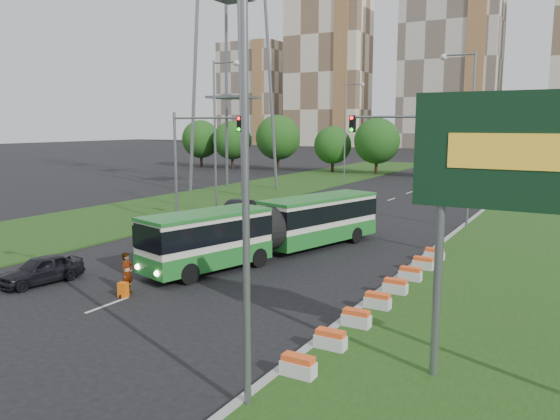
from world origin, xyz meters
The scene contains 18 objects.
ground centered at (0.00, 0.00, 0.00)m, with size 360.00×360.00×0.00m, color black.
median_kerb centered at (6.05, 8.00, 0.09)m, with size 0.30×60.00×0.18m, color #989898.
left_verge centered at (-18.00, 25.00, 0.05)m, with size 12.00×110.00×0.10m, color #1E4413.
lane_markings centered at (-3.00, 20.00, 0.00)m, with size 0.20×100.00×0.01m, color beige, non-canonical shape.
flower_planters centered at (6.70, -0.30, 0.45)m, with size 1.10×15.90×0.60m, color silver, non-canonical shape.
billboard centered at (12.25, -6.00, 6.16)m, with size 6.00×0.37×8.00m.
traffic_mast_median centered at (4.78, 10.00, 5.35)m, with size 5.76×0.32×8.00m.
traffic_mast_left centered at (-10.38, 9.00, 5.35)m, with size 5.76×0.32×8.00m.
street_lamps centered at (-3.00, 10.00, 6.00)m, with size 36.00×60.00×12.00m, color slate, non-canonical shape.
tree_line centered at (10.00, 55.00, 4.50)m, with size 120.00×8.00×9.00m, color #1D4C14, non-canonical shape.
apartment_tower_west centered at (-65.00, 150.00, 24.00)m, with size 26.00×15.00×48.00m, color beige.
apartment_tower_cwest centered at (-25.00, 150.00, 26.00)m, with size 28.00×15.00×52.00m, color beige.
midrise_west centered at (-95.00, 150.00, 18.00)m, with size 22.00×14.00×36.00m, color beige.
articulated_bus centered at (-1.52, 4.41, 1.58)m, with size 2.44×15.68×2.58m.
car_left_near centered at (-7.94, -5.28, 0.64)m, with size 1.51×3.76×1.28m, color black.
car_left_far centered at (-9.78, 13.38, 0.72)m, with size 1.53×4.39×1.45m, color black.
pedestrian centered at (-3.41, -4.44, 0.89)m, with size 0.65×0.43×1.79m, color gray.
shopping_trolley centered at (-3.18, -4.94, 0.31)m, with size 0.37×0.39×0.64m.
Camera 1 is at (13.39, -20.86, 7.17)m, focal length 35.00 mm.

